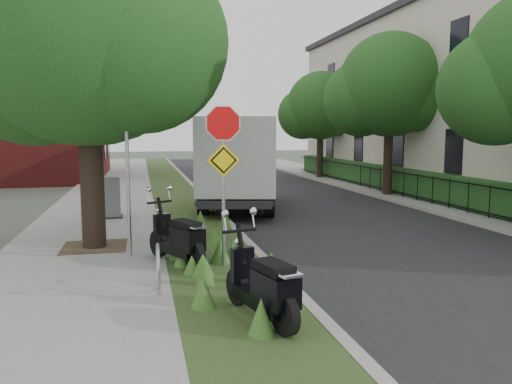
# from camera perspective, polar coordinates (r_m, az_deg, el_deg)

# --- Properties ---
(ground) EXTENTS (120.00, 120.00, 0.00)m
(ground) POSITION_cam_1_polar(r_m,az_deg,el_deg) (9.65, 5.27, -9.42)
(ground) COLOR #4C5147
(ground) RESTS_ON ground
(sidewalk_near) EXTENTS (3.50, 60.00, 0.12)m
(sidewalk_near) POSITION_cam_1_polar(r_m,az_deg,el_deg) (19.02, -16.89, -1.37)
(sidewalk_near) COLOR gray
(sidewalk_near) RESTS_ON ground
(verge) EXTENTS (2.00, 60.00, 0.12)m
(verge) POSITION_cam_1_polar(r_m,az_deg,el_deg) (19.03, -8.60, -1.14)
(verge) COLOR #2C431C
(verge) RESTS_ON ground
(kerb_near) EXTENTS (0.20, 60.00, 0.13)m
(kerb_near) POSITION_cam_1_polar(r_m,az_deg,el_deg) (19.13, -5.61, -1.04)
(kerb_near) COLOR #9E9991
(kerb_near) RESTS_ON ground
(road) EXTENTS (7.00, 60.00, 0.01)m
(road) POSITION_cam_1_polar(r_m,az_deg,el_deg) (19.89, 4.44, -0.90)
(road) COLOR black
(road) RESTS_ON ground
(kerb_far) EXTENTS (0.20, 60.00, 0.13)m
(kerb_far) POSITION_cam_1_polar(r_m,az_deg,el_deg) (21.19, 13.51, -0.42)
(kerb_far) COLOR #9E9991
(kerb_far) RESTS_ON ground
(footpath_far) EXTENTS (3.20, 60.00, 0.12)m
(footpath_far) POSITION_cam_1_polar(r_m,az_deg,el_deg) (22.00, 17.47, -0.30)
(footpath_far) COLOR gray
(footpath_far) RESTS_ON ground
(street_tree_main) EXTENTS (6.21, 5.54, 7.66)m
(street_tree_main) POSITION_cam_1_polar(r_m,az_deg,el_deg) (11.89, -19.21, 16.69)
(street_tree_main) COLOR black
(street_tree_main) RESTS_ON ground
(bare_post) EXTENTS (0.08, 0.08, 4.00)m
(bare_post) POSITION_cam_1_polar(r_m,az_deg,el_deg) (10.61, -14.49, 3.51)
(bare_post) COLOR #A5A8AD
(bare_post) RESTS_ON ground
(bike_hoop) EXTENTS (0.06, 0.78, 0.77)m
(bike_hoop) POSITION_cam_1_polar(r_m,az_deg,el_deg) (8.49, -11.13, -8.35)
(bike_hoop) COLOR #A5A8AD
(bike_hoop) RESTS_ON ground
(sign_assembly) EXTENTS (0.94, 0.08, 3.22)m
(sign_assembly) POSITION_cam_1_polar(r_m,az_deg,el_deg) (9.50, -3.76, 4.58)
(sign_assembly) COLOR #A5A8AD
(sign_assembly) RESTS_ON ground
(fence_far) EXTENTS (0.04, 24.00, 1.00)m
(fence_far) POSITION_cam_1_polar(r_m,az_deg,el_deg) (21.44, 15.23, 1.24)
(fence_far) COLOR black
(fence_far) RESTS_ON ground
(hedge_far) EXTENTS (1.00, 24.00, 1.10)m
(hedge_far) POSITION_cam_1_polar(r_m,az_deg,el_deg) (21.78, 16.85, 1.27)
(hedge_far) COLOR #19471C
(hedge_far) RESTS_ON footpath_far
(terrace_houses) EXTENTS (7.40, 26.40, 8.20)m
(terrace_houses) POSITION_cam_1_polar(r_m,az_deg,el_deg) (23.73, 24.81, 9.81)
(terrace_houses) COLOR beige
(terrace_houses) RESTS_ON ground
(brick_building) EXTENTS (9.40, 10.40, 8.30)m
(brick_building) POSITION_cam_1_polar(r_m,az_deg,el_deg) (31.51, -25.39, 9.02)
(brick_building) COLOR maroon
(brick_building) RESTS_ON ground
(far_tree_b) EXTENTS (4.83, 4.31, 6.56)m
(far_tree_b) POSITION_cam_1_polar(r_m,az_deg,el_deg) (21.33, 14.85, 11.17)
(far_tree_b) COLOR black
(far_tree_b) RESTS_ON ground
(far_tree_c) EXTENTS (4.37, 3.89, 5.93)m
(far_tree_c) POSITION_cam_1_polar(r_m,az_deg,el_deg) (28.62, 7.25, 9.39)
(far_tree_c) COLOR black
(far_tree_c) RESTS_ON ground
(scooter_near) EXTENTS (1.03, 1.72, 0.90)m
(scooter_near) POSITION_cam_1_polar(r_m,az_deg,el_deg) (9.87, -8.53, -5.78)
(scooter_near) COLOR black
(scooter_near) RESTS_ON ground
(scooter_far) EXTENTS (0.72, 1.82, 0.89)m
(scooter_far) POSITION_cam_1_polar(r_m,az_deg,el_deg) (6.87, 1.25, -11.43)
(scooter_far) COLOR black
(scooter_far) RESTS_ON ground
(box_truck) EXTENTS (3.59, 6.30, 2.69)m
(box_truck) POSITION_cam_1_polar(r_m,az_deg,el_deg) (17.26, -2.06, 3.75)
(box_truck) COLOR #262628
(box_truck) RESTS_ON ground
(utility_cabinet) EXTENTS (0.96, 0.65, 1.25)m
(utility_cabinet) POSITION_cam_1_polar(r_m,az_deg,el_deg) (15.70, -16.76, -0.65)
(utility_cabinet) COLOR #262628
(utility_cabinet) RESTS_ON ground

